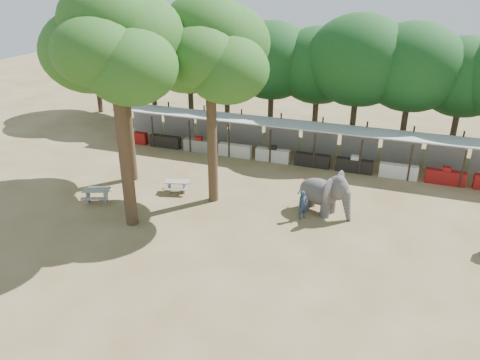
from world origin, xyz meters
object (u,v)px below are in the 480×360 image
(yard_tree_left, at_px, (120,47))
(picnic_table_far, at_px, (177,185))
(yard_tree_center, at_px, (113,44))
(yard_tree_back, at_px, (209,50))
(picnic_table_near, at_px, (97,193))
(handler, at_px, (303,205))
(elephant, at_px, (325,193))

(yard_tree_left, relative_size, picnic_table_far, 6.59)
(yard_tree_left, xyz_separation_m, yard_tree_center, (3.00, -5.00, 1.01))
(yard_tree_back, distance_m, picnic_table_near, 10.46)
(yard_tree_center, relative_size, yard_tree_back, 1.06)
(handler, bearing_deg, yard_tree_center, 153.79)
(handler, xyz_separation_m, picnic_table_far, (-7.86, 0.72, -0.37))
(picnic_table_near, bearing_deg, handler, -10.54)
(yard_tree_back, bearing_deg, handler, -6.68)
(yard_tree_left, distance_m, yard_tree_back, 6.09)
(yard_tree_left, height_order, handler, yard_tree_left)
(elephant, distance_m, handler, 1.48)
(elephant, relative_size, picnic_table_far, 1.96)
(picnic_table_near, bearing_deg, yard_tree_left, 67.55)
(picnic_table_far, bearing_deg, elephant, -13.33)
(elephant, bearing_deg, handler, -115.86)
(yard_tree_back, height_order, handler, yard_tree_back)
(elephant, bearing_deg, picnic_table_far, -160.48)
(handler, relative_size, picnic_table_far, 0.98)
(yard_tree_left, distance_m, elephant, 14.32)
(yard_tree_left, distance_m, handler, 13.77)
(yard_tree_left, relative_size, yard_tree_back, 0.97)
(picnic_table_far, bearing_deg, yard_tree_center, -114.51)
(yard_tree_center, height_order, yard_tree_back, yard_tree_center)
(yard_tree_center, relative_size, elephant, 3.66)
(yard_tree_center, distance_m, picnic_table_far, 9.68)
(yard_tree_back, xyz_separation_m, handler, (5.51, -0.64, -7.72))
(yard_tree_left, bearing_deg, picnic_table_far, -14.27)
(handler, height_order, picnic_table_far, handler)
(elephant, bearing_deg, yard_tree_back, -159.10)
(yard_tree_center, xyz_separation_m, elephant, (9.48, 4.39, -7.99))
(picnic_table_near, bearing_deg, yard_tree_center, -43.90)
(elephant, bearing_deg, picnic_table_near, -149.17)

